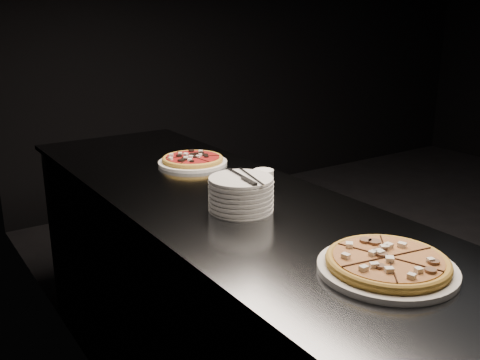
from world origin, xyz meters
TOP-DOWN VIEW (x-y plane):
  - wall_left at (-2.50, 0.00)m, footprint 0.02×5.00m
  - wall_back at (0.00, 2.50)m, footprint 5.00×0.02m
  - counter at (-2.13, 0.00)m, footprint 0.74×2.44m
  - pizza_mushroom at (-2.11, -0.73)m, footprint 0.37×0.37m
  - pizza_tomato at (-2.01, 0.46)m, footprint 0.35×0.35m
  - plate_stack at (-2.16, -0.14)m, footprint 0.22×0.22m
  - cutlery at (-2.15, -0.16)m, footprint 0.10×0.22m
  - ramekin at (-1.95, 0.02)m, footprint 0.08×0.08m

SIDE VIEW (x-z plane):
  - counter at x=-2.13m, z-range 0.00..0.92m
  - pizza_tomato at x=-2.01m, z-range 0.92..0.96m
  - pizza_mushroom at x=-2.11m, z-range 0.92..0.96m
  - ramekin at x=-1.95m, z-range 0.92..0.99m
  - plate_stack at x=-2.16m, z-range 0.92..1.03m
  - cutlery at x=-2.15m, z-range 1.03..1.04m
  - wall_left at x=-2.50m, z-range 0.00..2.80m
  - wall_back at x=0.00m, z-range 0.00..2.80m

